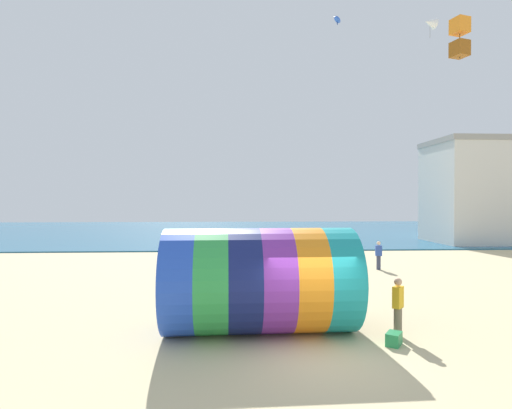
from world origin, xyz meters
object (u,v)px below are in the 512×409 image
Objects in this scene: kite_handler at (398,306)px; kite_orange_box at (460,38)px; cooler_box at (394,339)px; kite_white_delta at (430,23)px; giant_inflatable_tube at (260,280)px; kite_blue_parafoil at (337,20)px; bystander_near_water at (379,255)px.

kite_orange_box is at bearing 44.55° from kite_handler.
cooler_box is (-4.65, -4.88, -10.53)m from kite_orange_box.
cooler_box is at bearing -119.80° from kite_handler.
kite_handler is 1.25× the size of kite_white_delta.
kite_blue_parafoil is (4.83, 9.45, 12.40)m from giant_inflatable_tube.
giant_inflatable_tube is 4.20m from cooler_box.
giant_inflatable_tube is 3.58× the size of kite_orange_box.
kite_orange_box is 7.66m from kite_blue_parafoil.
bystander_near_water reaches higher than cooler_box.
kite_blue_parafoil is (0.71, 10.11, 13.11)m from kite_handler.
kite_orange_box is 11.32m from kite_white_delta.
kite_handler is at bearing -107.23° from bystander_near_water.
kite_handler is at bearing 60.20° from cooler_box.
bystander_near_water is (7.60, 10.58, -0.77)m from giant_inflatable_tube.
giant_inflatable_tube is 7.26× the size of kite_blue_parafoil.
bystander_near_water is (-4.26, -2.53, -14.76)m from kite_white_delta.
kite_blue_parafoil is at bearing 120.75° from kite_orange_box.
giant_inflatable_tube is 4.22m from kite_handler.
kite_white_delta reaches higher than kite_blue_parafoil.
giant_inflatable_tube reaches higher than cooler_box.
bystander_near_water is at bearing -149.24° from kite_white_delta.
kite_white_delta is at bearing 47.88° from giant_inflatable_tube.
bystander_near_water is at bearing 71.96° from cooler_box.
kite_white_delta reaches higher than kite_handler.
kite_blue_parafoil is (-3.53, 5.93, 3.31)m from kite_orange_box.
giant_inflatable_tube is 12.84m from kite_orange_box.
giant_inflatable_tube is 3.37× the size of kite_handler.
cooler_box is (3.71, -1.36, -1.43)m from giant_inflatable_tube.
kite_white_delta reaches higher than giant_inflatable_tube.
kite_orange_box is at bearing 46.41° from cooler_box.
kite_blue_parafoil is at bearing 85.97° from kite_handler.
kite_handler reaches higher than bystander_near_water.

